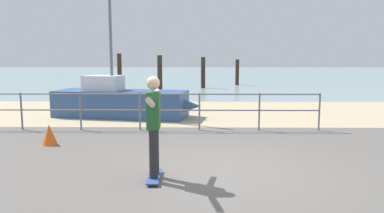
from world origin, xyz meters
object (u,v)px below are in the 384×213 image
Objects in this scene: skateboard at (154,177)px; sailboat at (125,102)px; skateboarder at (154,120)px; traffic_cone at (49,135)px.

sailboat is at bearing 104.98° from skateboard.
sailboat is 6.72× the size of skateboard.
sailboat is at bearing 104.98° from skateboarder.
traffic_cone is at bearing -104.04° from sailboat.
skateboarder is at bearing 14.04° from skateboard.
skateboard is at bearing -165.96° from skateboarder.
skateboard is (1.70, -6.35, -0.46)m from sailboat.
skateboarder is at bearing -75.02° from sailboat.
skateboard is 3.60m from traffic_cone.
sailboat is 6.60m from skateboarder.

